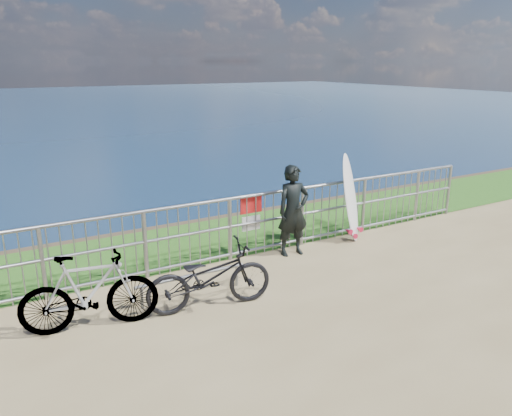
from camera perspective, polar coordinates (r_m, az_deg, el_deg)
grass_strip at (r=9.88m, az=-3.26°, el=-3.20°), size 120.00×120.00×0.00m
railing at (r=8.78m, az=0.02°, el=-1.77°), size 10.06×0.10×1.13m
surfer at (r=8.76m, az=4.28°, el=-0.31°), size 0.62×0.44×1.62m
surfboard at (r=9.61m, az=10.78°, el=0.79°), size 0.57×0.54×1.69m
bicycle_near at (r=6.97m, az=-5.35°, el=-7.85°), size 1.84×0.88×0.93m
bicycle_far at (r=6.74m, az=-18.52°, el=-9.08°), size 1.79×0.82×1.04m
bike_rack at (r=7.39m, az=-7.41°, el=-7.94°), size 1.69×0.05×0.35m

